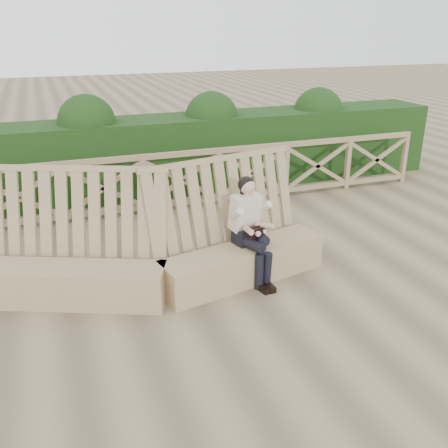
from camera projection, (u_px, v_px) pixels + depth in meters
name	position (u px, v px, depth m)	size (l,w,h in m)	color
ground	(256.00, 297.00, 6.40)	(60.00, 60.00, 0.00)	brown
bench	(159.00, 259.00, 6.49)	(4.61, 1.61, 1.62)	#907A52
woman	(250.00, 225.00, 6.62)	(0.47, 0.86, 1.42)	black
guardrail	(182.00, 180.00, 9.24)	(10.10, 0.09, 1.10)	#836A4C
hedge	(166.00, 155.00, 10.21)	(12.00, 1.20, 1.50)	black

